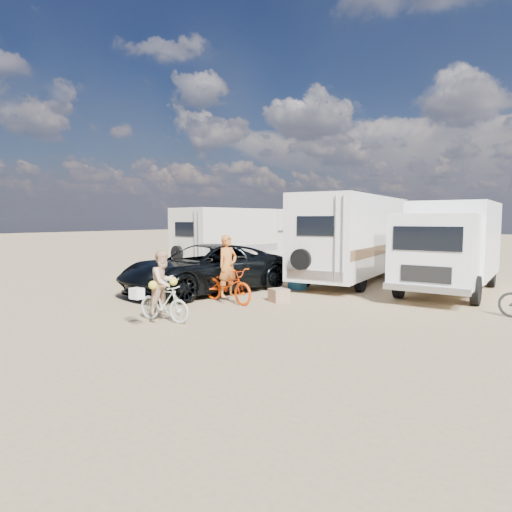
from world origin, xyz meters
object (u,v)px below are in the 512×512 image
Objects in this scene: rv_left at (241,241)px; bike_woman at (164,303)px; rv_main at (354,239)px; rider_man at (228,272)px; rider_woman at (164,290)px; box_truck at (450,247)px; bike_man at (228,285)px; cooler at (297,284)px; dark_suv at (205,268)px; crate at (279,295)px.

rv_left is 9.72m from bike_woman.
rider_man is (-1.05, -6.26, -0.75)m from rv_main.
box_truck is at bearing -33.00° from rider_woman.
box_truck is 9.61m from rider_woman.
bike_man is at bearing 1.02° from rider_woman.
box_truck is 7.53m from bike_man.
rider_woman is (-0.71, -8.99, -0.88)m from rv_main.
rv_main is 3.40m from cooler.
dark_suv is at bearing 70.63° from bike_man.
rv_main is 5.28m from rv_left.
cooler is 2.38m from crate.
bike_man is at bearing -138.11° from crate.
box_truck is 6.13m from crate.
rv_left is 3.57× the size of rider_man.
box_truck is 7.49m from rider_man.
bike_woman is at bearing -0.00° from rider_woman.
rider_man is 3.70× the size of crate.
rv_main is at bearing -1.73° from bike_man.
rv_left is 9.69m from rider_woman.
dark_suv is 3.78× the size of rider_woman.
bike_man is 3.73× the size of cooler.
cooler is at bearing -6.29° from rider_woman.
rider_man is (4.21, -5.81, -0.54)m from rv_left.
rider_woman is at bearing -80.08° from cooler.
crate is (1.12, 1.00, -0.32)m from bike_man.
crate is (2.90, 0.09, -0.61)m from dark_suv.
bike_man is at bearing 7.79° from rider_man.
cooler is (0.36, 3.26, -0.69)m from rider_man.
dark_suv reaches higher than cooler.
box_truck is at bearing -13.20° from rv_main.
dark_suv reaches higher than crate.
box_truck reaches higher than rv_left.
bike_woman is 2.85× the size of cooler.
bike_man is 1.09× the size of rider_man.
box_truck is 3.72× the size of rider_man.
rv_left is at bearing 160.89° from cooler.
rv_left reaches higher than rider_man.
rider_man reaches higher than dark_suv.
rider_man reaches higher than rider_woman.
crate is at bearing -37.21° from rv_left.
rv_left is at bearing 21.92° from rider_woman.
rv_main is 3.85× the size of bike_man.
bike_man is 1.31× the size of bike_woman.
crate is (-3.56, -4.82, -1.31)m from box_truck.
rv_left is 7.23m from bike_man.
dark_suv reaches higher than bike_woman.
crate is (5.32, -4.81, -1.25)m from rv_left.
box_truck is 5.18m from cooler.
rider_woman is 6.01m from cooler.
dark_suv is 4.21m from rider_woman.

